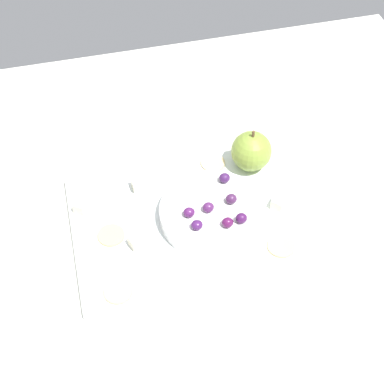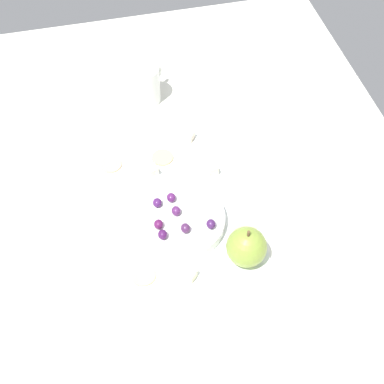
{
  "view_description": "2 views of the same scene",
  "coord_description": "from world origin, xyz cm",
  "px_view_note": "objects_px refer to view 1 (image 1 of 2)",
  "views": [
    {
      "loc": [
        10.45,
        58.07,
        81.16
      ],
      "look_at": [
        -4.21,
        -1.36,
        8.56
      ],
      "focal_mm": 53.13,
      "sensor_mm": 36.0,
      "label": 1
    },
    {
      "loc": [
        -65.31,
        12.88,
        90.67
      ],
      "look_at": [
        -3.22,
        -1.81,
        8.81
      ],
      "focal_mm": 51.32,
      "sensor_mm": 36.0,
      "label": 2
    }
  ],
  "objects_px": {
    "serving_dish": "(212,213)",
    "cracker_1": "(118,291)",
    "cheese_cube_2": "(81,207)",
    "cheese_cube_0": "(136,242)",
    "cheese_cube_3": "(278,204)",
    "cracker_3": "(213,163)",
    "cheese_cube_1": "(138,185)",
    "platter": "(183,222)",
    "apple_whole": "(251,151)",
    "grape_2": "(197,225)",
    "grape_3": "(208,207)",
    "grape_0": "(228,222)",
    "cracker_0": "(281,246)",
    "cracker_2": "(111,235)",
    "grape_5": "(241,218)",
    "grape_4": "(189,212)",
    "grape_6": "(231,199)",
    "grape_1": "(225,178)"
  },
  "relations": [
    {
      "from": "cheese_cube_3",
      "to": "cracker_3",
      "type": "xyz_separation_m",
      "value": [
        0.08,
        -0.13,
        -0.01
      ]
    },
    {
      "from": "apple_whole",
      "to": "cracker_0",
      "type": "bearing_deg",
      "value": 88.16
    },
    {
      "from": "grape_3",
      "to": "cheese_cube_0",
      "type": "bearing_deg",
      "value": 10.25
    },
    {
      "from": "cheese_cube_0",
      "to": "grape_2",
      "type": "xyz_separation_m",
      "value": [
        -0.1,
        0.01,
        0.02
      ]
    },
    {
      "from": "cracker_1",
      "to": "grape_0",
      "type": "relative_size",
      "value": 2.35
    },
    {
      "from": "cheese_cube_1",
      "to": "cracker_1",
      "type": "xyz_separation_m",
      "value": [
        0.07,
        0.2,
        -0.01
      ]
    },
    {
      "from": "cheese_cube_1",
      "to": "grape_5",
      "type": "bearing_deg",
      "value": 138.22
    },
    {
      "from": "cracker_0",
      "to": "grape_1",
      "type": "distance_m",
      "value": 0.15
    },
    {
      "from": "apple_whole",
      "to": "cheese_cube_1",
      "type": "distance_m",
      "value": 0.21
    },
    {
      "from": "serving_dish",
      "to": "cheese_cube_2",
      "type": "bearing_deg",
      "value": -18.09
    },
    {
      "from": "cheese_cube_0",
      "to": "apple_whole",
      "type": "bearing_deg",
      "value": -151.53
    },
    {
      "from": "cheese_cube_0",
      "to": "cheese_cube_3",
      "type": "relative_size",
      "value": 1.0
    },
    {
      "from": "cracker_0",
      "to": "cracker_1",
      "type": "height_order",
      "value": "same"
    },
    {
      "from": "cracker_2",
      "to": "grape_4",
      "type": "height_order",
      "value": "grape_4"
    },
    {
      "from": "grape_0",
      "to": "grape_5",
      "type": "distance_m",
      "value": 0.02
    },
    {
      "from": "cheese_cube_3",
      "to": "cracker_3",
      "type": "distance_m",
      "value": 0.15
    },
    {
      "from": "apple_whole",
      "to": "cheese_cube_2",
      "type": "height_order",
      "value": "apple_whole"
    },
    {
      "from": "serving_dish",
      "to": "cracker_1",
      "type": "distance_m",
      "value": 0.21
    },
    {
      "from": "grape_6",
      "to": "cracker_2",
      "type": "bearing_deg",
      "value": 0.63
    },
    {
      "from": "platter",
      "to": "grape_3",
      "type": "xyz_separation_m",
      "value": [
        -0.04,
        0.01,
        0.04
      ]
    },
    {
      "from": "serving_dish",
      "to": "grape_3",
      "type": "relative_size",
      "value": 9.2
    },
    {
      "from": "cheese_cube_1",
      "to": "cracker_3",
      "type": "bearing_deg",
      "value": -169.52
    },
    {
      "from": "cheese_cube_1",
      "to": "grape_5",
      "type": "xyz_separation_m",
      "value": [
        -0.15,
        0.13,
        0.02
      ]
    },
    {
      "from": "serving_dish",
      "to": "cracker_1",
      "type": "relative_size",
      "value": 3.91
    },
    {
      "from": "grape_2",
      "to": "cheese_cube_1",
      "type": "bearing_deg",
      "value": -59.71
    },
    {
      "from": "grape_1",
      "to": "grape_5",
      "type": "xyz_separation_m",
      "value": [
        -0.0,
        0.09,
        0.0
      ]
    },
    {
      "from": "grape_4",
      "to": "apple_whole",
      "type": "bearing_deg",
      "value": -142.91
    },
    {
      "from": "grape_5",
      "to": "cracker_2",
      "type": "bearing_deg",
      "value": -11.0
    },
    {
      "from": "cheese_cube_0",
      "to": "grape_4",
      "type": "xyz_separation_m",
      "value": [
        -0.09,
        -0.02,
        0.02
      ]
    },
    {
      "from": "cheese_cube_1",
      "to": "grape_0",
      "type": "relative_size",
      "value": 1.07
    },
    {
      "from": "grape_0",
      "to": "grape_2",
      "type": "distance_m",
      "value": 0.05
    },
    {
      "from": "cheese_cube_1",
      "to": "grape_6",
      "type": "bearing_deg",
      "value": 148.19
    },
    {
      "from": "cracker_1",
      "to": "cracker_2",
      "type": "xyz_separation_m",
      "value": [
        -0.01,
        -0.11,
        0.0
      ]
    },
    {
      "from": "platter",
      "to": "serving_dish",
      "type": "bearing_deg",
      "value": 171.15
    },
    {
      "from": "cracker_3",
      "to": "grape_3",
      "type": "bearing_deg",
      "value": 71.16
    },
    {
      "from": "platter",
      "to": "cracker_1",
      "type": "distance_m",
      "value": 0.17
    },
    {
      "from": "grape_0",
      "to": "cheese_cube_2",
      "type": "bearing_deg",
      "value": -25.72
    },
    {
      "from": "cheese_cube_2",
      "to": "grape_0",
      "type": "xyz_separation_m",
      "value": [
        -0.23,
        0.11,
        0.02
      ]
    },
    {
      "from": "cheese_cube_2",
      "to": "cheese_cube_0",
      "type": "bearing_deg",
      "value": 129.55
    },
    {
      "from": "grape_4",
      "to": "cracker_3",
      "type": "bearing_deg",
      "value": -120.91
    },
    {
      "from": "cheese_cube_2",
      "to": "cracker_2",
      "type": "xyz_separation_m",
      "value": [
        -0.04,
        0.07,
        -0.01
      ]
    },
    {
      "from": "platter",
      "to": "cheese_cube_0",
      "type": "height_order",
      "value": "cheese_cube_0"
    },
    {
      "from": "cheese_cube_2",
      "to": "apple_whole",
      "type": "bearing_deg",
      "value": -174.08
    },
    {
      "from": "grape_0",
      "to": "grape_3",
      "type": "xyz_separation_m",
      "value": [
        0.02,
        -0.04,
        0.0
      ]
    },
    {
      "from": "platter",
      "to": "cracker_2",
      "type": "distance_m",
      "value": 0.12
    },
    {
      "from": "apple_whole",
      "to": "cracker_1",
      "type": "height_order",
      "value": "apple_whole"
    },
    {
      "from": "apple_whole",
      "to": "grape_6",
      "type": "distance_m",
      "value": 0.12
    },
    {
      "from": "grape_4",
      "to": "cheese_cube_0",
      "type": "bearing_deg",
      "value": 12.43
    },
    {
      "from": "apple_whole",
      "to": "grape_4",
      "type": "distance_m",
      "value": 0.18
    },
    {
      "from": "cheese_cube_0",
      "to": "cracker_2",
      "type": "xyz_separation_m",
      "value": [
        0.04,
        -0.03,
        -0.01
      ]
    }
  ]
}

